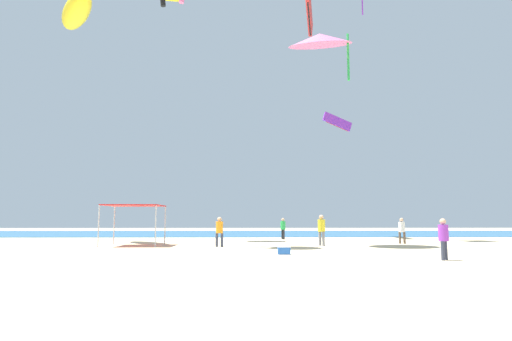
{
  "coord_description": "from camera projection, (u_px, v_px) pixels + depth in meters",
  "views": [
    {
      "loc": [
        -0.66,
        -19.84,
        1.59
      ],
      "look_at": [
        0.08,
        15.37,
        5.58
      ],
      "focal_mm": 29.97,
      "sensor_mm": 36.0,
      "label": 1
    }
  ],
  "objects": [
    {
      "name": "ocean_strip",
      "position": [
        253.0,
        233.0,
        46.63
      ],
      "size": [
        110.0,
        20.37,
        0.03
      ],
      "primitive_type": "cube",
      "color": "#28608C",
      "rests_on": "ground"
    },
    {
      "name": "ground",
      "position": [
        261.0,
        255.0,
        19.54
      ],
      "size": [
        110.0,
        110.0,
        0.1
      ],
      "primitive_type": "cube",
      "color": "beige"
    },
    {
      "name": "kite_inflatable_yellow",
      "position": [
        76.0,
        11.0,
        30.84
      ],
      "size": [
        4.65,
        5.75,
        2.12
      ],
      "rotation": [
        0.0,
        0.0,
        2.16
      ],
      "color": "yellow"
    },
    {
      "name": "kite_parafoil_red",
      "position": [
        309.0,
        12.0,
        39.1
      ],
      "size": [
        1.41,
        4.95,
        3.03
      ],
      "rotation": [
        0.0,
        0.0,
        1.37
      ],
      "color": "red"
    },
    {
      "name": "person_far_shore",
      "position": [
        402.0,
        229.0,
        27.38
      ],
      "size": [
        0.39,
        0.39,
        1.65
      ],
      "rotation": [
        0.0,
        0.0,
        5.62
      ],
      "color": "brown",
      "rests_on": "ground"
    },
    {
      "name": "person_leftmost",
      "position": [
        443.0,
        236.0,
        16.56
      ],
      "size": [
        0.38,
        0.38,
        1.6
      ],
      "rotation": [
        0.0,
        0.0,
        0.78
      ],
      "color": "#33384C",
      "rests_on": "ground"
    },
    {
      "name": "person_rightmost",
      "position": [
        219.0,
        229.0,
        24.45
      ],
      "size": [
        0.45,
        0.4,
        1.69
      ],
      "rotation": [
        0.0,
        0.0,
        2.94
      ],
      "color": "#33384C",
      "rests_on": "ground"
    },
    {
      "name": "kite_parafoil_purple",
      "position": [
        337.0,
        122.0,
        46.81
      ],
      "size": [
        3.42,
        1.03,
        2.11
      ],
      "rotation": [
        0.0,
        0.0,
        0.2
      ],
      "color": "purple"
    },
    {
      "name": "kite_delta_pink",
      "position": [
        320.0,
        40.0,
        26.61
      ],
      "size": [
        4.79,
        4.83,
        3.71
      ],
      "rotation": [
        0.0,
        0.0,
        2.9
      ],
      "color": "pink"
    },
    {
      "name": "canopy_tent",
      "position": [
        134.0,
        207.0,
        25.54
      ],
      "size": [
        3.26,
        2.89,
        2.42
      ],
      "color": "#B2B2B7",
      "rests_on": "ground"
    },
    {
      "name": "person_central",
      "position": [
        283.0,
        227.0,
        33.3
      ],
      "size": [
        0.39,
        0.43,
        1.65
      ],
      "rotation": [
        0.0,
        0.0,
        5.01
      ],
      "color": "black",
      "rests_on": "ground"
    },
    {
      "name": "cooler_box",
      "position": [
        284.0,
        250.0,
        19.15
      ],
      "size": [
        0.57,
        0.37,
        0.35
      ],
      "color": "blue",
      "rests_on": "ground"
    },
    {
      "name": "person_near_tent",
      "position": [
        321.0,
        228.0,
        25.36
      ],
      "size": [
        0.43,
        0.45,
        1.82
      ],
      "rotation": [
        0.0,
        0.0,
        2.08
      ],
      "color": "slate",
      "rests_on": "ground"
    }
  ]
}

